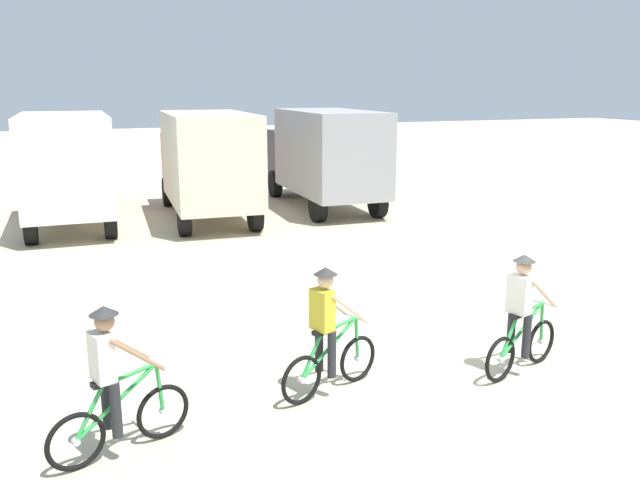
% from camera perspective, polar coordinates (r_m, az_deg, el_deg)
% --- Properties ---
extents(ground_plane, '(120.00, 120.00, 0.00)m').
position_cam_1_polar(ground_plane, '(10.06, 12.64, -11.37)').
color(ground_plane, beige).
extents(box_truck_white_box, '(2.48, 6.78, 3.35)m').
position_cam_1_polar(box_truck_white_box, '(21.02, -21.30, 6.24)').
color(box_truck_white_box, white).
rests_on(box_truck_white_box, ground).
extents(box_truck_cream_rv, '(2.77, 6.88, 3.35)m').
position_cam_1_polar(box_truck_cream_rv, '(20.90, -9.90, 6.91)').
color(box_truck_cream_rv, beige).
rests_on(box_truck_cream_rv, ground).
extents(box_truck_grey_hauler, '(2.63, 6.84, 3.35)m').
position_cam_1_polar(box_truck_grey_hauler, '(22.56, 0.38, 7.57)').
color(box_truck_grey_hauler, '#9E9EA3').
rests_on(box_truck_grey_hauler, ground).
extents(cyclist_orange_shirt, '(1.66, 0.71, 1.82)m').
position_cam_1_polar(cyclist_orange_shirt, '(7.87, -17.64, -12.17)').
color(cyclist_orange_shirt, black).
rests_on(cyclist_orange_shirt, ground).
extents(cyclist_cowboy_hat, '(1.65, 0.74, 1.82)m').
position_cam_1_polar(cyclist_cowboy_hat, '(8.94, 0.68, -8.37)').
color(cyclist_cowboy_hat, black).
rests_on(cyclist_cowboy_hat, ground).
extents(cyclist_near_camera, '(1.66, 0.70, 1.82)m').
position_cam_1_polar(cyclist_near_camera, '(9.99, 17.22, -6.60)').
color(cyclist_near_camera, black).
rests_on(cyclist_near_camera, ground).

